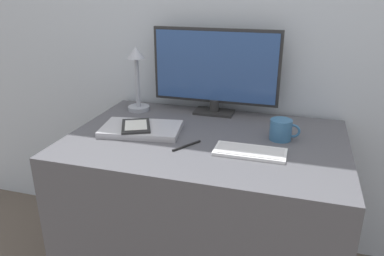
% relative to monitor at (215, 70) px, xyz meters
% --- Properties ---
extents(wall_back, '(3.60, 0.05, 2.40)m').
position_rel_monitor_xyz_m(wall_back, '(0.04, 0.12, 0.24)').
color(wall_back, '#B2BCC6').
rests_on(wall_back, ground_plane).
extents(desk, '(1.14, 0.76, 0.74)m').
position_rel_monitor_xyz_m(desk, '(0.04, -0.31, -0.59)').
color(desk, '#4C4C51').
rests_on(desk, ground_plane).
extents(monitor, '(0.61, 0.11, 0.41)m').
position_rel_monitor_xyz_m(monitor, '(0.00, 0.00, 0.00)').
color(monitor, '#262626').
rests_on(monitor, desk).
extents(keyboard, '(0.27, 0.12, 0.01)m').
position_rel_monitor_xyz_m(keyboard, '(0.24, -0.42, -0.21)').
color(keyboard, silver).
rests_on(keyboard, desk).
extents(laptop, '(0.36, 0.25, 0.03)m').
position_rel_monitor_xyz_m(laptop, '(-0.24, -0.33, -0.20)').
color(laptop, '#A3A3A8').
rests_on(laptop, desk).
extents(ereader, '(0.18, 0.20, 0.01)m').
position_rel_monitor_xyz_m(ereader, '(-0.26, -0.35, -0.19)').
color(ereader, black).
rests_on(ereader, laptop).
extents(desk_lamp, '(0.11, 0.11, 0.32)m').
position_rel_monitor_xyz_m(desk_lamp, '(-0.38, -0.06, -0.03)').
color(desk_lamp, '#999EA8').
rests_on(desk_lamp, desk).
extents(coffee_mug, '(0.12, 0.09, 0.09)m').
position_rel_monitor_xyz_m(coffee_mug, '(0.34, -0.25, -0.17)').
color(coffee_mug, '#336089').
rests_on(coffee_mug, desk).
extents(pen, '(0.08, 0.12, 0.01)m').
position_rel_monitor_xyz_m(pen, '(-0.01, -0.43, -0.21)').
color(pen, black).
rests_on(pen, desk).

